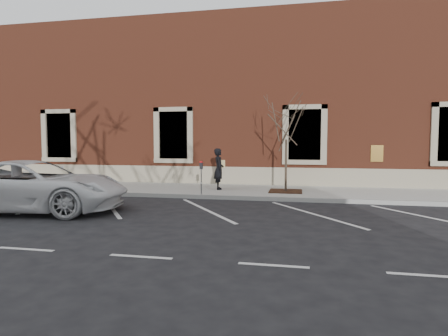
% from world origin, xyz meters
% --- Properties ---
extents(ground, '(120.00, 120.00, 0.00)m').
position_xyz_m(ground, '(0.00, 0.00, 0.00)').
color(ground, '#28282B').
rests_on(ground, ground).
extents(sidewalk_near, '(40.00, 3.50, 0.15)m').
position_xyz_m(sidewalk_near, '(0.00, 1.75, 0.07)').
color(sidewalk_near, beige).
rests_on(sidewalk_near, ground).
extents(curb_near, '(40.00, 0.12, 0.15)m').
position_xyz_m(curb_near, '(0.00, -0.05, 0.07)').
color(curb_near, '#9E9E99').
rests_on(curb_near, ground).
extents(parking_stripes, '(28.00, 4.40, 0.01)m').
position_xyz_m(parking_stripes, '(0.00, -2.20, 0.00)').
color(parking_stripes, silver).
rests_on(parking_stripes, ground).
extents(building_civic, '(40.00, 8.62, 8.00)m').
position_xyz_m(building_civic, '(0.00, 7.74, 4.00)').
color(building_civic, brown).
rests_on(building_civic, ground).
extents(man, '(0.56, 0.70, 1.67)m').
position_xyz_m(man, '(-0.42, 1.58, 0.99)').
color(man, black).
rests_on(man, sidewalk_near).
extents(parking_meter, '(0.11, 0.09, 1.23)m').
position_xyz_m(parking_meter, '(-0.76, 0.12, 1.00)').
color(parking_meter, '#595B60').
rests_on(parking_meter, sidewalk_near).
extents(tree_grate, '(1.26, 1.26, 0.03)m').
position_xyz_m(tree_grate, '(2.29, 1.46, 0.17)').
color(tree_grate, '#3B2312').
rests_on(tree_grate, sidewalk_near).
extents(sapling, '(2.22, 2.22, 3.69)m').
position_xyz_m(sapling, '(2.29, 1.46, 2.73)').
color(sapling, '#403127').
rests_on(sapling, sidewalk_near).
extents(white_truck, '(5.84, 3.30, 1.54)m').
position_xyz_m(white_truck, '(-5.04, -3.45, 0.77)').
color(white_truck, white).
rests_on(white_truck, ground).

